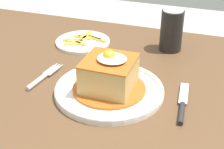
% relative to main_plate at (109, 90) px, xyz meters
% --- Properties ---
extents(dining_table, '(1.46, 0.80, 0.76)m').
position_rel_main_plate_xyz_m(dining_table, '(0.04, 0.04, -0.12)').
color(dining_table, brown).
rests_on(dining_table, ground_plane).
extents(main_plate, '(0.26, 0.26, 0.02)m').
position_rel_main_plate_xyz_m(main_plate, '(0.00, 0.00, 0.00)').
color(main_plate, white).
rests_on(main_plate, dining_table).
extents(sandwich_meal, '(0.18, 0.18, 0.10)m').
position_rel_main_plate_xyz_m(sandwich_meal, '(0.00, -0.00, 0.04)').
color(sandwich_meal, '#B75B1E').
rests_on(sandwich_meal, main_plate).
extents(fork, '(0.03, 0.14, 0.01)m').
position_rel_main_plate_xyz_m(fork, '(-0.18, -0.00, -0.00)').
color(fork, silver).
rests_on(fork, dining_table).
extents(knife, '(0.03, 0.17, 0.01)m').
position_rel_main_plate_xyz_m(knife, '(0.18, -0.01, -0.00)').
color(knife, '#262628').
rests_on(knife, dining_table).
extents(soda_can, '(0.07, 0.07, 0.12)m').
position_rel_main_plate_xyz_m(soda_can, '(0.09, 0.29, 0.05)').
color(soda_can, black).
rests_on(soda_can, dining_table).
extents(side_plate_fries, '(0.17, 0.17, 0.02)m').
position_rel_main_plate_xyz_m(side_plate_fries, '(-0.18, 0.24, -0.00)').
color(side_plate_fries, white).
rests_on(side_plate_fries, dining_table).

